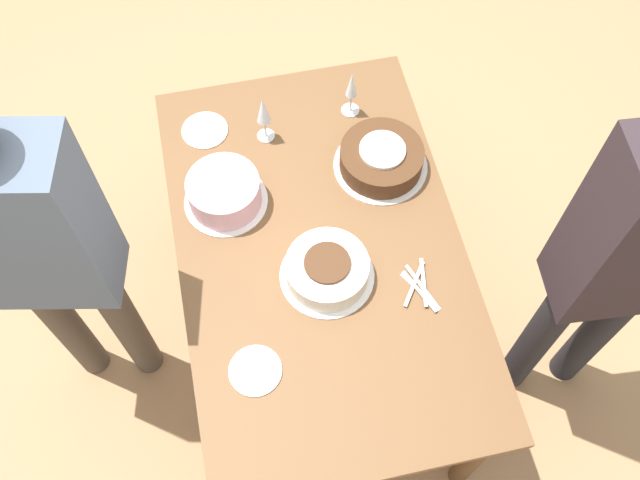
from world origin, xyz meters
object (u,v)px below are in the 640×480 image
(wine_glass_near, at_px, (352,87))
(person_cutting, at_px, (636,252))
(cake_back_decorated, at_px, (224,192))
(person_watching, at_px, (41,248))
(cake_front_chocolate, at_px, (381,158))
(wine_glass_far, at_px, (263,112))
(cake_center_white, at_px, (328,270))

(wine_glass_near, distance_m, person_cutting, 1.08)
(cake_back_decorated, distance_m, person_watching, 0.60)
(cake_front_chocolate, xyz_separation_m, wine_glass_far, (0.21, 0.37, 0.09))
(cake_center_white, height_order, person_cutting, person_cutting)
(wine_glass_near, distance_m, person_watching, 1.16)
(cake_front_chocolate, bearing_deg, cake_center_white, 144.15)
(cake_center_white, xyz_separation_m, person_watching, (0.16, 0.82, 0.19))
(cake_front_chocolate, height_order, wine_glass_far, wine_glass_far)
(wine_glass_far, bearing_deg, person_watching, 120.81)
(cake_center_white, xyz_separation_m, wine_glass_far, (0.59, 0.10, 0.09))
(cake_back_decorated, distance_m, wine_glass_near, 0.59)
(cake_back_decorated, bearing_deg, wine_glass_near, -59.82)
(cake_front_chocolate, distance_m, wine_glass_near, 0.28)
(cake_center_white, height_order, cake_front_chocolate, cake_front_chocolate)
(wine_glass_far, distance_m, person_watching, 0.85)
(cake_center_white, relative_size, wine_glass_far, 1.51)
(cake_center_white, xyz_separation_m, cake_front_chocolate, (0.38, -0.27, 0.00))
(cake_front_chocolate, bearing_deg, person_watching, 101.45)
(cake_center_white, relative_size, wine_glass_near, 1.53)
(cake_back_decorated, bearing_deg, person_watching, 109.27)
(cake_front_chocolate, relative_size, wine_glass_far, 1.62)
(person_cutting, xyz_separation_m, person_watching, (0.40, 1.66, -0.06))
(cake_center_white, distance_m, person_cutting, 0.90)
(cake_front_chocolate, height_order, wine_glass_near, wine_glass_near)
(wine_glass_near, relative_size, person_watching, 0.12)
(cake_center_white, height_order, cake_back_decorated, cake_back_decorated)
(cake_front_chocolate, relative_size, person_watching, 0.20)
(wine_glass_far, xyz_separation_m, person_cutting, (-0.84, -0.93, 0.15))
(cake_center_white, relative_size, person_watching, 0.19)
(person_watching, bearing_deg, cake_back_decorated, 30.95)
(person_cutting, bearing_deg, cake_back_decorated, -23.33)
(cake_center_white, distance_m, wine_glass_near, 0.68)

